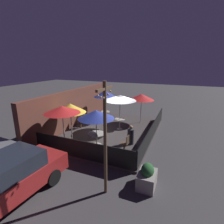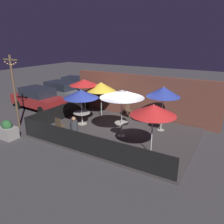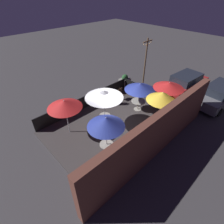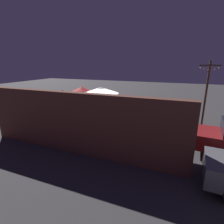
{
  "view_description": "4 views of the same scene",
  "coord_description": "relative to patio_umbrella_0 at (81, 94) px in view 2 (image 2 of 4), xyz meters",
  "views": [
    {
      "loc": [
        -10.56,
        -4.42,
        4.7
      ],
      "look_at": [
        0.96,
        0.41,
        1.16
      ],
      "focal_mm": 28.0,
      "sensor_mm": 36.0,
      "label": 1
    },
    {
      "loc": [
        5.34,
        -9.66,
        4.91
      ],
      "look_at": [
        -0.67,
        0.49,
        1.0
      ],
      "focal_mm": 35.0,
      "sensor_mm": 36.0,
      "label": 2
    },
    {
      "loc": [
        6.03,
        6.09,
        7.48
      ],
      "look_at": [
        0.2,
        0.01,
        1.24
      ],
      "focal_mm": 28.0,
      "sensor_mm": 36.0,
      "label": 3
    },
    {
      "loc": [
        -4.26,
        9.36,
        4.0
      ],
      "look_at": [
        -0.5,
        0.05,
        1.2
      ],
      "focal_mm": 28.0,
      "sensor_mm": 36.0,
      "label": 4
    }
  ],
  "objects": [
    {
      "name": "parked_car_0",
      "position": [
        -4.84,
        0.98,
        -1.11
      ],
      "size": [
        4.5,
        2.05,
        1.62
      ],
      "rotation": [
        0.0,
        0.0,
        -0.08
      ],
      "color": "maroon",
      "rests_on": "ground_plane"
    },
    {
      "name": "patio_umbrella_0",
      "position": [
        0.0,
        0.0,
        0.0
      ],
      "size": [
        2.03,
        2.03,
        2.07
      ],
      "color": "#B2B2B7",
      "rests_on": "patio_deck"
    },
    {
      "name": "patron_0",
      "position": [
        0.88,
        -1.76,
        -1.34
      ],
      "size": [
        0.48,
        0.48,
        1.14
      ],
      "rotation": [
        0.0,
        0.0,
        2.86
      ],
      "color": "#333338",
      "rests_on": "patio_deck"
    },
    {
      "name": "patio_umbrella_4",
      "position": [
        4.86,
        -1.36,
        0.21
      ],
      "size": [
        1.94,
        1.94,
        2.28
      ],
      "color": "#B2B2B7",
      "rests_on": "patio_deck"
    },
    {
      "name": "light_post",
      "position": [
        -3.15,
        -2.02,
        0.35
      ],
      "size": [
        1.1,
        0.12,
        4.15
      ],
      "color": "brown",
      "rests_on": "ground_plane"
    },
    {
      "name": "patio_umbrella_1",
      "position": [
        4.36,
        1.47,
        0.35
      ],
      "size": [
        1.81,
        1.81,
        2.45
      ],
      "color": "#B2B2B7",
      "rests_on": "patio_deck"
    },
    {
      "name": "patio_umbrella_5",
      "position": [
        0.18,
        1.82,
        0.13
      ],
      "size": [
        1.87,
        1.87,
        2.24
      ],
      "color": "#B2B2B7",
      "rests_on": "patio_deck"
    },
    {
      "name": "parked_car_1",
      "position": [
        -4.99,
        3.58,
        -1.11
      ],
      "size": [
        4.55,
        2.02,
        1.62
      ],
      "rotation": [
        0.0,
        0.0,
        -0.07
      ],
      "color": "#5B5B60",
      "rests_on": "ground_plane"
    },
    {
      "name": "patio_umbrella_2",
      "position": [
        2.85,
        -0.35,
        0.43
      ],
      "size": [
        2.23,
        2.23,
        2.46
      ],
      "color": "#B2B2B7",
      "rests_on": "patio_deck"
    },
    {
      "name": "planter_box",
      "position": [
        -2.25,
        -3.37,
        -1.52
      ],
      "size": [
        0.95,
        0.67,
        1.0
      ],
      "color": "gray",
      "rests_on": "ground_plane"
    },
    {
      "name": "fence_front",
      "position": [
        2.42,
        -2.78,
        -1.36
      ],
      "size": [
        7.95,
        0.05,
        0.95
      ],
      "color": "black",
      "rests_on": "patio_deck"
    },
    {
      "name": "dining_table_0",
      "position": [
        -0.0,
        0.0,
        -1.26
      ],
      "size": [
        0.99,
        0.99,
        0.71
      ],
      "color": "#9E998E",
      "rests_on": "patio_deck"
    },
    {
      "name": "patio_chair_1",
      "position": [
        1.92,
        2.36,
        -1.31
      ],
      "size": [
        0.51,
        0.51,
        0.96
      ],
      "rotation": [
        0.0,
        0.0,
        -0.35
      ],
      "color": "#4C3828",
      "rests_on": "patio_deck"
    },
    {
      "name": "patio_chair_0",
      "position": [
        -0.09,
        -1.77,
        -1.34
      ],
      "size": [
        0.42,
        0.42,
        0.91
      ],
      "rotation": [
        0.0,
        0.0,
        1.52
      ],
      "color": "#4C3828",
      "rests_on": "patio_deck"
    },
    {
      "name": "building_wall",
      "position": [
        2.42,
        3.16,
        -0.55
      ],
      "size": [
        9.75,
        0.36,
        2.81
      ],
      "color": "brown",
      "rests_on": "ground_plane"
    },
    {
      "name": "patio_umbrella_3",
      "position": [
        -0.92,
        1.53,
        0.34
      ],
      "size": [
        1.93,
        1.93,
        2.37
      ],
      "color": "#B2B2B7",
      "rests_on": "patio_deck"
    },
    {
      "name": "ground_plane",
      "position": [
        2.42,
        0.05,
        -1.96
      ],
      "size": [
        60.0,
        60.0,
        0.0
      ],
      "primitive_type": "plane",
      "color": "#383538"
    },
    {
      "name": "dining_table_1",
      "position": [
        4.36,
        1.47,
        -1.28
      ],
      "size": [
        0.71,
        0.71,
        0.72
      ],
      "color": "#9E998E",
      "rests_on": "patio_deck"
    },
    {
      "name": "dining_table_2",
      "position": [
        2.85,
        -0.35,
        -1.25
      ],
      "size": [
        0.71,
        0.71,
        0.75
      ],
      "color": "#9E998E",
      "rests_on": "patio_deck"
    },
    {
      "name": "fence_side_left",
      "position": [
        -1.61,
        0.05,
        -1.36
      ],
      "size": [
        0.05,
        5.55,
        0.95
      ],
      "color": "black",
      "rests_on": "patio_deck"
    },
    {
      "name": "parked_car_2",
      "position": [
        -5.4,
        6.18,
        -1.11
      ],
      "size": [
        4.72,
        2.15,
        1.62
      ],
      "rotation": [
        0.0,
        0.0,
        0.1
      ],
      "color": "#5B5B60",
      "rests_on": "ground_plane"
    },
    {
      "name": "patio_deck",
      "position": [
        2.42,
        0.05,
        -1.9
      ],
      "size": [
        8.15,
        5.75,
        0.12
      ],
      "color": "#383333",
      "rests_on": "ground_plane"
    }
  ]
}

